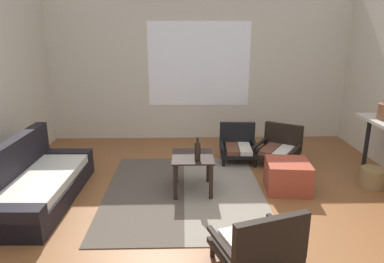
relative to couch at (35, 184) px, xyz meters
name	(u,v)px	position (x,y,z in m)	size (l,w,h in m)	color
ground_plane	(212,225)	(1.98, -0.57, -0.22)	(7.80, 7.80, 0.00)	brown
far_wall_with_window	(199,63)	(1.98, 2.49, 1.13)	(5.60, 0.13, 2.70)	beige
area_rug	(184,192)	(1.71, 0.18, -0.21)	(1.91, 2.27, 0.01)	#4C4238
couch	(35,184)	(0.00, 0.00, 0.00)	(0.77, 1.76, 0.72)	black
coffee_table	(193,164)	(1.81, 0.22, 0.14)	(0.49, 0.55, 0.46)	black
armchair_by_window	(238,145)	(2.53, 1.29, 0.02)	(0.58, 0.59, 0.54)	black
armchair_striped_foreground	(260,245)	(2.31, -1.29, 0.03)	(0.77, 0.71, 0.58)	black
armchair_corner	(279,147)	(3.11, 1.12, 0.04)	(0.79, 0.79, 0.56)	black
ottoman_orange	(287,176)	(2.98, 0.22, -0.03)	(0.51, 0.51, 0.37)	#993D28
glass_bottle	(198,151)	(1.86, 0.06, 0.36)	(0.07, 0.07, 0.28)	black
wicker_basket	(373,178)	(4.09, 0.28, -0.10)	(0.31, 0.31, 0.24)	olive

